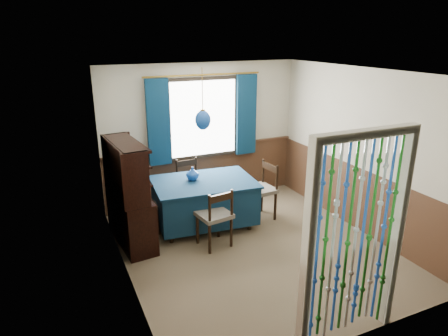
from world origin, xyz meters
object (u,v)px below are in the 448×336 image
sideboard (130,208)px  vase_sideboard (128,181)px  dining_table (204,200)px  chair_left (142,207)px  chair_far (190,183)px  chair_right (261,190)px  vase_table (193,174)px  bowl_shelf (134,177)px  pendant_lamp (203,120)px  chair_near (215,216)px

sideboard → vase_sideboard: (0.06, 0.28, 0.32)m
dining_table → chair_left: bearing=177.7°
chair_far → chair_left: (-1.00, -0.58, -0.02)m
chair_far → dining_table: bearing=86.5°
chair_right → vase_sideboard: (-2.10, 0.33, 0.36)m
vase_table → chair_left: bearing=-180.0°
chair_far → bowl_shelf: bearing=38.1°
chair_right → sideboard: size_ratio=0.62×
pendant_lamp → dining_table: bearing=146.3°
chair_far → chair_right: chair_right is taller
chair_near → chair_left: chair_near is taller
dining_table → chair_far: 0.71m
sideboard → bowl_shelf: size_ratio=6.89×
vase_table → bowl_shelf: size_ratio=0.86×
bowl_shelf → vase_sideboard: bearing=90.0°
dining_table → chair_far: (0.02, 0.71, 0.03)m
chair_near → chair_far: size_ratio=1.01×
bowl_shelf → vase_table: bearing=21.7°
chair_left → sideboard: 0.31m
chair_right → pendant_lamp: size_ratio=1.04×
bowl_shelf → vase_sideboard: (0.00, 0.47, -0.22)m
chair_near → chair_left: (-0.87, 0.82, -0.03)m
chair_far → sideboard: bearing=30.7°
sideboard → bowl_shelf: (0.06, -0.20, 0.54)m
dining_table → vase_sideboard: 1.23m
chair_near → sideboard: size_ratio=0.58×
chair_near → vase_sideboard: size_ratio=4.82×
chair_near → pendant_lamp: (0.10, 0.69, 1.26)m
chair_left → bowl_shelf: size_ratio=3.76×
sideboard → bowl_shelf: sideboard is taller
chair_far → vase_sideboard: (-1.15, -0.50, 0.39)m
chair_left → pendant_lamp: pendant_lamp is taller
sideboard → vase_sideboard: 0.42m
chair_near → sideboard: bearing=141.7°
chair_near → chair_left: 1.20m
chair_left → sideboard: bearing=-54.5°
chair_near → chair_far: bearing=76.3°
vase_table → vase_sideboard: bearing=175.7°
vase_table → vase_sideboard: 1.00m
sideboard → chair_near: bearing=-34.8°
sideboard → bowl_shelf: bearing=-78.1°
chair_right → pendant_lamp: (-0.97, 0.13, 1.23)m
chair_left → vase_sideboard: bearing=-122.7°
sideboard → vase_sideboard: bearing=72.7°
dining_table → chair_near: 0.70m
chair_right → vase_table: vase_table is taller
vase_sideboard → chair_left: bearing=-25.4°
vase_table → chair_right: bearing=-13.2°
chair_right → bowl_shelf: bearing=88.3°
bowl_shelf → sideboard: bearing=107.0°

